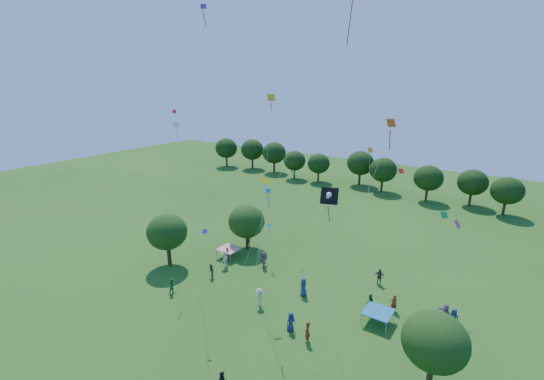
{
  "coord_description": "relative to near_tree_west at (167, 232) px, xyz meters",
  "views": [
    {
      "loc": [
        15.55,
        -8.87,
        19.2
      ],
      "look_at": [
        0.0,
        14.0,
        11.0
      ],
      "focal_mm": 24.0,
      "sensor_mm": 36.0,
      "label": 1
    }
  ],
  "objects": [
    {
      "name": "near_tree_west",
      "position": [
        0.0,
        0.0,
        0.0
      ],
      "size": [
        4.28,
        4.28,
        5.83
      ],
      "color": "#422B19",
      "rests_on": "ground"
    },
    {
      "name": "crowd_person_9",
      "position": [
        12.67,
        -0.69,
        -3.02
      ],
      "size": [
        1.22,
        1.06,
        1.73
      ],
      "primitive_type": "imported",
      "rotation": [
        0.0,
        0.0,
        5.67
      ],
      "color": "#C6AF9E",
      "rests_on": "ground"
    },
    {
      "name": "small_kite_13",
      "position": [
        8.18,
        -2.1,
        13.26
      ],
      "size": [
        3.43,
        0.95,
        23.34
      ],
      "color": "purple"
    },
    {
      "name": "small_kite_14",
      "position": [
        7.28,
        7.75,
        3.11
      ],
      "size": [
        0.8,
        2.58,
        6.99
      ],
      "color": "white"
    },
    {
      "name": "crowd_person_11",
      "position": [
        26.75,
        6.13,
        -3.04
      ],
      "size": [
        1.52,
        1.5,
        1.69
      ],
      "primitive_type": "imported",
      "rotation": [
        0.0,
        0.0,
        5.51
      ],
      "color": "#8F538A",
      "rests_on": "ground"
    },
    {
      "name": "tent_red_stripe",
      "position": [
        4.23,
        5.04,
        -2.85
      ],
      "size": [
        2.2,
        2.2,
        1.1
      ],
      "color": "#BE3D16",
      "rests_on": "ground"
    },
    {
      "name": "near_tree_east",
      "position": [
        27.18,
        -1.84,
        -0.26
      ],
      "size": [
        4.11,
        4.11,
        5.48
      ],
      "color": "#422B19",
      "rests_on": "ground"
    },
    {
      "name": "treeline",
      "position": [
        12.19,
        40.92,
        0.21
      ],
      "size": [
        88.01,
        8.77,
        6.77
      ],
      "color": "#422B19",
      "rests_on": "ground"
    },
    {
      "name": "crowd_person_7",
      "position": [
        4.52,
        4.37,
        -3.11
      ],
      "size": [
        0.53,
        0.66,
        1.55
      ],
      "primitive_type": "imported",
      "rotation": [
        0.0,
        0.0,
        4.41
      ],
      "color": "#9C371C",
      "rests_on": "ground"
    },
    {
      "name": "tent_blue",
      "position": [
        22.18,
        2.93,
        -2.85
      ],
      "size": [
        2.2,
        2.2,
        1.1
      ],
      "color": "#17659B",
      "rests_on": "ground"
    },
    {
      "name": "crowd_person_10",
      "position": [
        4.32,
        8.41,
        -3.0
      ],
      "size": [
        1.14,
        0.89,
        1.77
      ],
      "primitive_type": "imported",
      "rotation": [
        0.0,
        0.0,
        0.47
      ],
      "color": "#403A33",
      "rests_on": "ground"
    },
    {
      "name": "crowd_person_2",
      "position": [
        21.0,
        4.21,
        -3.1
      ],
      "size": [
        0.84,
        0.86,
        1.58
      ],
      "primitive_type": "imported",
      "rotation": [
        0.0,
        0.0,
        3.95
      ],
      "color": "#225032",
      "rests_on": "ground"
    },
    {
      "name": "crowd_person_6",
      "position": [
        16.73,
        -1.97,
        -3.07
      ],
      "size": [
        0.77,
        0.92,
        1.64
      ],
      "primitive_type": "imported",
      "rotation": [
        0.0,
        0.0,
        1.06
      ],
      "color": "navy",
      "rests_on": "ground"
    },
    {
      "name": "crowd_person_8",
      "position": [
        5.72,
        0.48,
        -3.13
      ],
      "size": [
        0.82,
        0.81,
        1.51
      ],
      "primitive_type": "imported",
      "rotation": [
        0.0,
        0.0,
        5.51
      ],
      "color": "#265A34",
      "rests_on": "ground"
    },
    {
      "name": "small_kite_10",
      "position": [
        13.53,
        -0.56,
        10.34
      ],
      "size": [
        3.31,
        2.49,
        17.1
      ],
      "color": "yellow"
    },
    {
      "name": "pirate_kite",
      "position": [
        18.96,
        -0.67,
        7.44
      ],
      "size": [
        1.4,
        1.06,
        10.66
      ],
      "color": "black"
    },
    {
      "name": "crowd_person_13",
      "position": [
        18.45,
        -2.37,
        -3.01
      ],
      "size": [
        0.55,
        0.72,
        1.74
      ],
      "primitive_type": "imported",
      "rotation": [
        0.0,
        0.0,
        4.92
      ],
      "color": "maroon",
      "rests_on": "ground"
    },
    {
      "name": "crowd_person_5",
      "position": [
        8.86,
        5.39,
        -3.0
      ],
      "size": [
        1.4,
        1.71,
        1.78
      ],
      "primitive_type": "imported",
      "rotation": [
        0.0,
        0.0,
        2.15
      ],
      "color": "#8C5170",
      "rests_on": "ground"
    },
    {
      "name": "small_kite_4",
      "position": [
        13.36,
        -0.8,
        4.76
      ],
      "size": [
        3.65,
        2.76,
        10.05
      ],
      "color": "blue"
    },
    {
      "name": "small_kite_11",
      "position": [
        25.56,
        9.12,
        3.44
      ],
      "size": [
        3.12,
        2.41,
        7.16
      ],
      "color": "#15772B"
    },
    {
      "name": "small_kite_1",
      "position": [
        19.69,
        5.5,
        6.75
      ],
      "size": [
        1.21,
        1.72,
        12.71
      ],
      "color": "#FF9E0D"
    },
    {
      "name": "small_kite_7",
      "position": [
        8.93,
        6.14,
        0.2
      ],
      "size": [
        1.2,
        1.18,
        3.44
      ],
      "color": "#0B9EA7"
    },
    {
      "name": "crowd_person_3",
      "position": [
        5.33,
        3.03,
        -2.93
      ],
      "size": [
        0.82,
        1.34,
        1.91
      ],
      "primitive_type": "imported",
      "rotation": [
        0.0,
        0.0,
        4.93
      ],
      "color": "beige",
      "rests_on": "ground"
    },
    {
      "name": "small_kite_8",
      "position": [
        22.99,
        4.16,
        5.72
      ],
      "size": [
        2.17,
        1.09,
        11.6
      ],
      "color": "red"
    },
    {
      "name": "crowd_person_4",
      "position": [
        20.3,
        8.92,
        -3.04
      ],
      "size": [
        1.05,
        0.59,
        1.7
      ],
      "primitive_type": "imported",
      "rotation": [
        0.0,
        0.0,
        0.15
      ],
      "color": "#433C35",
      "rests_on": "ground"
    },
    {
      "name": "small_kite_5",
      "position": [
        26.6,
        3.33,
        4.65
      ],
      "size": [
        2.39,
        0.62,
        8.71
      ],
      "color": "#86166E"
    },
    {
      "name": "crowd_person_0",
      "position": [
        15.09,
        3.0,
        -2.98
      ],
      "size": [
        0.57,
        0.93,
        1.81
      ],
      "primitive_type": "imported",
      "rotation": [
        0.0,
        0.0,
        4.61
      ],
      "color": "navy",
      "rests_on": "ground"
    },
    {
      "name": "small_kite_2",
      "position": [
        11.75,
        1.41,
        5.72
      ],
      "size": [
        1.23,
        0.73,
        9.96
      ],
      "color": "yellow"
    },
    {
      "name": "crowd_person_1",
      "position": [
        22.79,
        5.29,
        -3.08
      ],
      "size": [
        0.71,
        0.69,
        1.62
      ],
      "primitive_type": "imported",
      "rotation": [
        0.0,
        0.0,
        3.89
      ],
      "color": "maroon",
      "rests_on": "ground"
    },
    {
      "name": "small_kite_3",
      "position": [
        8.78,
        10.0,
        3.83
      ],
      "size": [
        1.02,
        5.51,
        8.32
      ],
      "color": "#1A922F"
    },
    {
      "name": "near_tree_north",
      "position": [
        4.49,
        8.01,
        -0.42
      ],
      "size": [
        4.31,
        4.31,
        5.41
      ],
      "color": "#422B19",
      "rests_on": "ground"
    },
    {
      "name": "crowd_person_12",
      "position": [
        27.43,
        5.87,
        -3.05
      ],
      "size": [
        0.9,
        0.6,
        1.67
      ],
      "primitive_type": "imported",
      "rotation": [
        0.0,
        0.0,
        6.08
      ],
      "color": "navy",
      "rests_on": "ground"
    },
    {
      "name": "red_high_kite",
      "position": [
        16.61,
        2.08,
        15.96
      ],
      "size": [
        8.48,
        3.84,
        24.08
      ],
      "color": "red"
    },
    {
      "name": "small_kite_9",
      "position": [
        22.65,
        -2.88,
        9.5
      ],
      "size": [
        3.65,
        2.04,
        15.93
      ],
      "color": "#FB4C0D"
    },
    {
      "name": "small_kite_0",
      "position": [
        -0.38,
        4.64,
        7.63
      ],
      "size": [
        4.38,
        3.34,
        15.06
      ],
      "color": "red"
    },
    {
      "name": "small_kite_6",
      "position": [
        2.54,
        1.06,
        8.65
      ],
      "size": [
        3.98,
        2.15,
        14.25
      ],
      "color": "silver"
    },
    {
      "name": "small_kite_12",
      "position": [
        9.27,
        -3.74,
        2.42
      ],
      "size": [
        4.41,
        3.52,
        6.86
      ],
      "color": "#1914D0"
    },
    {
      "name": "crowd_person_14",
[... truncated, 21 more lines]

